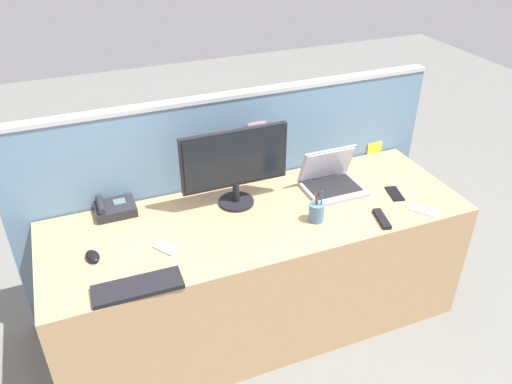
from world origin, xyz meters
TOP-DOWN VIEW (x-y plane):
  - ground_plane at (0.00, 0.00)m, footprint 10.00×10.00m
  - desk at (0.00, 0.00)m, footprint 2.25×0.77m
  - cubicle_divider at (0.00, 0.42)m, footprint 2.51×0.08m
  - desktop_monitor at (-0.07, 0.17)m, footprint 0.58×0.19m
  - laptop at (0.49, 0.12)m, footprint 0.32×0.27m
  - desk_phone at (-0.70, 0.31)m, footprint 0.21×0.16m
  - keyboard_main at (-0.70, -0.32)m, footprint 0.39×0.15m
  - computer_mouse_right_hand at (-0.86, -0.04)m, footprint 0.08×0.11m
  - pen_cup at (0.26, -0.15)m, footprint 0.08×0.08m
  - cell_phone_silver_slab at (-0.52, -0.09)m, footprint 0.13×0.14m
  - cell_phone_black_slab at (0.79, -0.09)m, footprint 0.10×0.16m
  - cell_phone_white_slab at (0.83, -0.28)m, footprint 0.14×0.15m
  - tv_remote at (0.58, -0.28)m, footprint 0.08×0.18m

SIDE VIEW (x-z plane):
  - ground_plane at x=0.00m, z-range 0.00..0.00m
  - desk at x=0.00m, z-range 0.00..0.76m
  - cubicle_divider at x=0.00m, z-range 0.00..1.29m
  - cell_phone_silver_slab at x=-0.52m, z-range 0.76..0.77m
  - cell_phone_black_slab at x=0.79m, z-range 0.76..0.77m
  - cell_phone_white_slab at x=0.83m, z-range 0.76..0.77m
  - tv_remote at x=0.58m, z-range 0.76..0.78m
  - keyboard_main at x=-0.70m, z-range 0.76..0.78m
  - computer_mouse_right_hand at x=-0.86m, z-range 0.76..0.79m
  - desk_phone at x=-0.70m, z-range 0.74..0.83m
  - pen_cup at x=0.26m, z-range 0.72..0.91m
  - laptop at x=0.49m, z-range 0.70..0.93m
  - desktop_monitor at x=-0.07m, z-range 0.79..1.22m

